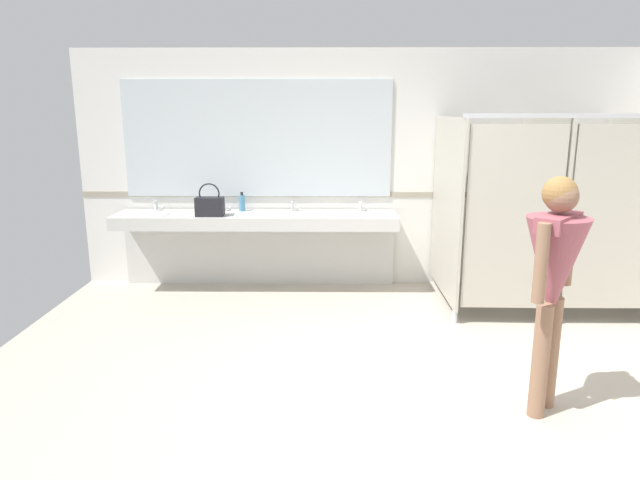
{
  "coord_description": "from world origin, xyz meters",
  "views": [
    {
      "loc": [
        -0.48,
        -3.57,
        2.01
      ],
      "look_at": [
        -0.53,
        0.6,
        1.04
      ],
      "focal_mm": 31.64,
      "sensor_mm": 36.0,
      "label": 1
    }
  ],
  "objects": [
    {
      "name": "handbag",
      "position": [
        -1.74,
        2.4,
        0.99
      ],
      "size": [
        0.3,
        0.15,
        0.36
      ],
      "color": "black",
      "rests_on": "vanity_counter"
    },
    {
      "name": "ground_plane",
      "position": [
        0.0,
        0.0,
        -0.05
      ],
      "size": [
        6.59,
        6.3,
        0.1
      ],
      "primitive_type": "cube",
      "color": "#B2A899"
    },
    {
      "name": "mirror_panel",
      "position": [
        -1.26,
        2.84,
        1.68
      ],
      "size": [
        3.01,
        0.02,
        1.3
      ],
      "primitive_type": "cube",
      "color": "silver",
      "rests_on": "wall_back"
    },
    {
      "name": "person_standing",
      "position": [
        0.99,
        -0.06,
        1.01
      ],
      "size": [
        0.56,
        0.56,
        1.6
      ],
      "color": "#8C664C",
      "rests_on": "ground_plane"
    },
    {
      "name": "vanity_counter",
      "position": [
        -1.26,
        2.63,
        0.65
      ],
      "size": [
        3.11,
        0.58,
        0.99
      ],
      "color": "silver",
      "rests_on": "ground_plane"
    },
    {
      "name": "bathroom_stalls",
      "position": [
        1.7,
        1.97,
        1.03
      ],
      "size": [
        1.95,
        1.34,
        1.97
      ],
      "color": "#B2AD9E",
      "rests_on": "ground_plane"
    },
    {
      "name": "soap_dispenser",
      "position": [
        -1.44,
        2.72,
        0.97
      ],
      "size": [
        0.07,
        0.07,
        0.21
      ],
      "color": "teal",
      "rests_on": "vanity_counter"
    },
    {
      "name": "wall_back_tile_band",
      "position": [
        0.0,
        2.85,
        1.05
      ],
      "size": [
        6.59,
        0.01,
        0.06
      ],
      "primitive_type": "cube",
      "color": "#9E937F",
      "rests_on": "wall_back"
    },
    {
      "name": "wall_back",
      "position": [
        0.0,
        2.91,
        1.33
      ],
      "size": [
        6.59,
        0.12,
        2.66
      ],
      "primitive_type": "cube",
      "color": "silver",
      "rests_on": "ground_plane"
    }
  ]
}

